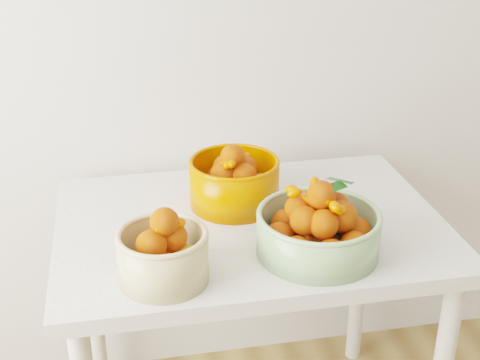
# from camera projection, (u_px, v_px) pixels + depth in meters

# --- Properties ---
(table) EXTENTS (1.00, 0.70, 0.75)m
(table) POSITION_uv_depth(u_px,v_px,m) (250.00, 252.00, 1.78)
(table) COLOR silver
(table) RESTS_ON ground
(bowl_cream) EXTENTS (0.21, 0.21, 0.17)m
(bowl_cream) POSITION_uv_depth(u_px,v_px,m) (163.00, 254.00, 1.46)
(bowl_cream) COLOR tan
(bowl_cream) RESTS_ON table
(bowl_green) EXTENTS (0.35, 0.35, 0.19)m
(bowl_green) POSITION_uv_depth(u_px,v_px,m) (318.00, 228.00, 1.57)
(bowl_green) COLOR #87AF78
(bowl_green) RESTS_ON table
(bowl_orange) EXTENTS (0.31, 0.31, 0.18)m
(bowl_orange) POSITION_uv_depth(u_px,v_px,m) (234.00, 181.00, 1.80)
(bowl_orange) COLOR #D04F00
(bowl_orange) RESTS_ON table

